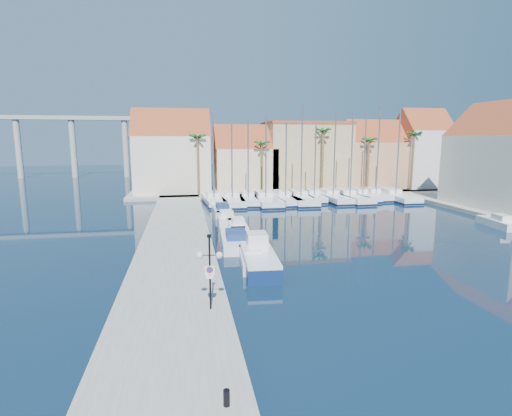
{
  "coord_description": "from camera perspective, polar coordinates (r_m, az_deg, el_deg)",
  "views": [
    {
      "loc": [
        -8.11,
        -20.09,
        9.06
      ],
      "look_at": [
        -1.91,
        14.41,
        3.0
      ],
      "focal_mm": 28.0,
      "sensor_mm": 36.0,
      "label": 1
    }
  ],
  "objects": [
    {
      "name": "sailboat_9",
      "position": [
        62.6,
        14.79,
        1.73
      ],
      "size": [
        2.62,
        9.01,
        13.62
      ],
      "rotation": [
        0.0,
        0.0,
        0.03
      ],
      "color": "white",
      "rests_on": "ground"
    },
    {
      "name": "fishing_boat",
      "position": [
        28.47,
        0.4,
        -7.12
      ],
      "size": [
        2.63,
        6.75,
        2.32
      ],
      "rotation": [
        0.0,
        0.0,
        -0.06
      ],
      "color": "navy",
      "rests_on": "ground"
    },
    {
      "name": "building_0",
      "position": [
        67.16,
        -11.89,
        7.43
      ],
      "size": [
        12.3,
        9.0,
        13.5
      ],
      "color": "beige",
      "rests_on": "shore_north"
    },
    {
      "name": "sailboat_4",
      "position": [
        58.25,
        4.06,
        1.39
      ],
      "size": [
        3.29,
        10.71,
        11.38
      ],
      "rotation": [
        0.0,
        0.0,
        0.05
      ],
      "color": "white",
      "rests_on": "ground"
    },
    {
      "name": "palm_0",
      "position": [
        62.13,
        -8.36,
        9.72
      ],
      "size": [
        2.6,
        2.6,
        10.15
      ],
      "color": "brown",
      "rests_on": "shore_north"
    },
    {
      "name": "palm_1",
      "position": [
        63.27,
        0.86,
        8.97
      ],
      "size": [
        2.6,
        2.6,
        9.15
      ],
      "color": "brown",
      "rests_on": "shore_north"
    },
    {
      "name": "sailboat_10",
      "position": [
        64.0,
        16.58,
        1.85
      ],
      "size": [
        2.39,
        8.5,
        14.3
      ],
      "rotation": [
        0.0,
        0.0,
        -0.02
      ],
      "color": "white",
      "rests_on": "ground"
    },
    {
      "name": "palm_3",
      "position": [
        69.01,
        15.89,
        9.06
      ],
      "size": [
        2.6,
        2.6,
        9.65
      ],
      "color": "brown",
      "rests_on": "shore_north"
    },
    {
      "name": "sailboat_11",
      "position": [
        64.05,
        19.02,
        1.66
      ],
      "size": [
        3.08,
        11.43,
        13.31
      ],
      "rotation": [
        0.0,
        0.0,
        -0.01
      ],
      "color": "white",
      "rests_on": "ground"
    },
    {
      "name": "motorboat_west_3",
      "position": [
        44.05,
        -4.34,
        -1.41
      ],
      "size": [
        1.93,
        5.67,
        1.4
      ],
      "rotation": [
        0.0,
        0.0,
        -0.02
      ],
      "color": "white",
      "rests_on": "ground"
    },
    {
      "name": "sailboat_2",
      "position": [
        57.19,
        -1.15,
        1.28
      ],
      "size": [
        3.31,
        9.72,
        11.7
      ],
      "rotation": [
        0.0,
        0.0,
        -0.08
      ],
      "color": "white",
      "rests_on": "ground"
    },
    {
      "name": "ground",
      "position": [
        23.48,
        11.17,
        -13.08
      ],
      "size": [
        260.0,
        260.0,
        0.0
      ],
      "primitive_type": "plane",
      "color": "black",
      "rests_on": "ground"
    },
    {
      "name": "sailboat_8",
      "position": [
        61.23,
        12.99,
        1.59
      ],
      "size": [
        3.79,
        11.59,
        13.93
      ],
      "rotation": [
        0.0,
        0.0,
        0.07
      ],
      "color": "white",
      "rests_on": "ground"
    },
    {
      "name": "sailboat_7",
      "position": [
        60.67,
        10.73,
        1.59
      ],
      "size": [
        3.18,
        11.1,
        12.84
      ],
      "rotation": [
        0.0,
        0.0,
        0.02
      ],
      "color": "white",
      "rests_on": "ground"
    },
    {
      "name": "palm_4",
      "position": [
        72.86,
        21.67,
        9.51
      ],
      "size": [
        2.6,
        2.6,
        10.65
      ],
      "color": "brown",
      "rests_on": "shore_north"
    },
    {
      "name": "building_3",
      "position": [
        74.88,
        16.19,
        6.97
      ],
      "size": [
        10.3,
        8.0,
        12.0
      ],
      "color": "tan",
      "rests_on": "shore_north"
    },
    {
      "name": "sailboat_5",
      "position": [
        58.6,
        6.27,
        1.42
      ],
      "size": [
        3.84,
        12.0,
        13.62
      ],
      "rotation": [
        0.0,
        0.0,
        -0.06
      ],
      "color": "white",
      "rests_on": "ground"
    },
    {
      "name": "sailboat_1",
      "position": [
        57.17,
        -3.45,
        1.23
      ],
      "size": [
        3.6,
        11.82,
        11.12
      ],
      "rotation": [
        0.0,
        0.0,
        -0.04
      ],
      "color": "white",
      "rests_on": "ground"
    },
    {
      "name": "sailboat_0",
      "position": [
        56.83,
        -6.09,
        1.18
      ],
      "size": [
        3.22,
        9.78,
        12.59
      ],
      "rotation": [
        0.0,
        0.0,
        0.07
      ],
      "color": "white",
      "rests_on": "ground"
    },
    {
      "name": "sailboat_3",
      "position": [
        57.13,
        1.27,
        1.25
      ],
      "size": [
        3.12,
        11.79,
        12.33
      ],
      "rotation": [
        0.0,
        0.0,
        -0.0
      ],
      "color": "white",
      "rests_on": "ground"
    },
    {
      "name": "building_1",
      "position": [
        67.95,
        -1.62,
        6.63
      ],
      "size": [
        10.3,
        8.0,
        11.0
      ],
      "color": "#C9B58E",
      "rests_on": "shore_north"
    },
    {
      "name": "lamp_post",
      "position": [
        20.23,
        -6.64,
        -7.45
      ],
      "size": [
        1.32,
        0.55,
        3.93
      ],
      "rotation": [
        0.0,
        0.0,
        -0.2
      ],
      "color": "black",
      "rests_on": "quay_west"
    },
    {
      "name": "palm_2",
      "position": [
        65.92,
        9.58,
        10.5
      ],
      "size": [
        2.6,
        2.6,
        11.15
      ],
      "color": "brown",
      "rests_on": "shore_north"
    },
    {
      "name": "motorboat_east_1",
      "position": [
        48.69,
        31.33,
        -1.76
      ],
      "size": [
        2.14,
        5.22,
        1.4
      ],
      "rotation": [
        0.0,
        0.0,
        -0.1
      ],
      "color": "white",
      "rests_on": "ground"
    },
    {
      "name": "shore_north",
      "position": [
        71.01,
        4.68,
        2.65
      ],
      "size": [
        54.0,
        16.0,
        0.5
      ],
      "primitive_type": "cube",
      "color": "gray",
      "rests_on": "ground"
    },
    {
      "name": "motorboat_west_0",
      "position": [
        29.26,
        -0.53,
        -7.18
      ],
      "size": [
        2.12,
        5.44,
        1.4
      ],
      "rotation": [
        0.0,
        0.0,
        -0.08
      ],
      "color": "white",
      "rests_on": "ground"
    },
    {
      "name": "bollard",
      "position": [
        14.36,
        -4.23,
        -25.42
      ],
      "size": [
        0.22,
        0.22,
        0.56
      ],
      "primitive_type": "cylinder",
      "color": "black",
      "rests_on": "quay_west"
    },
    {
      "name": "building_4",
      "position": [
        78.39,
        22.52,
        7.54
      ],
      "size": [
        8.3,
        8.0,
        14.0
      ],
      "color": "silver",
      "rests_on": "shore_north"
    },
    {
      "name": "sailboat_6",
      "position": [
        60.17,
        8.21,
        1.62
      ],
      "size": [
        2.79,
        8.4,
        11.03
      ],
      "rotation": [
        0.0,
        0.0,
        -0.07
      ],
      "color": "white",
      "rests_on": "ground"
    },
    {
      "name": "quay_west",
      "position": [
        34.74,
        -11.36,
        -5.08
      ],
      "size": [
        6.0,
        77.0,
        0.5
      ],
      "primitive_type": "cube",
      "color": "gray",
      "rests_on": "ground"
    },
    {
      "name": "building_2",
      "position": [
        71.34,
        7.1,
        7.48
      ],
      "size": [
        14.2,
        10.2,
        11.5
      ],
      "color": "tan",
      "rests_on": "shore_north"
    },
    {
      "name": "motorboat_west_1",
      "position": [
        34.71,
        -2.95,
        -4.47
      ],
      "size": [
        2.77,
        7.58,
        1.4
      ],
      "rotation": [
        0.0,
        0.0,
        -0.05
      ],
      "color": "white",
      "rests_on": "ground"
    },
    {
      "name": "motorboat_west_4",
      "position": [
        48.89,
        -4.89,
        -0.3
      ],
      "size": [
        2.14,
        6.53,
        1.4
      ],
      "rotation": [
        0.0,
        0.0,
        0.01
      ],
      "color": "white",
      "rests_on": "ground"
    },
    {
      "name": "building_6",
      "position": [
        59.66,
        32.27,
        5.87
      ],
      "size": [
        9.0,
        14.3,
        13.5
      ],
      "color": "beige",
      "rests_on": "shore_east"
    },
    {
      "name": "viaduct",
      "position": [
        106.69,
        -27.45,
        9.36
      ],
      "size": [
        48.0,
        2.2,
        14.45
      ],
      "color": "#9E9E99",
      "rests_on": "ground"
    },
    {
      "name": "motorboat_west_2",
      "position": [
        40.02,
        -2.67,
        -2.54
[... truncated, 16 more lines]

